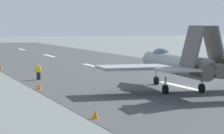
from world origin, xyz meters
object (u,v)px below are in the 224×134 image
at_px(marker_cone_near, 95,114).
at_px(marker_cone_far, 1,67).
at_px(fighter_jet, 176,63).
at_px(marker_cone_mid, 39,86).
at_px(crew_person, 38,72).

distance_m(marker_cone_near, marker_cone_far, 36.40).
bearing_deg(fighter_jet, marker_cone_mid, 63.68).
xyz_separation_m(crew_person, marker_cone_near, (-22.51, 1.68, -0.52)).
bearing_deg(crew_person, marker_cone_far, 6.90).
distance_m(fighter_jet, crew_person, 15.67).
bearing_deg(marker_cone_mid, fighter_jet, -116.32).
bearing_deg(marker_cone_far, marker_cone_near, 180.00).
relative_size(fighter_jet, marker_cone_near, 30.18).
height_order(crew_person, marker_cone_far, crew_person).
distance_m(crew_person, marker_cone_mid, 7.76).
height_order(marker_cone_near, marker_cone_mid, same).
height_order(fighter_jet, marker_cone_mid, fighter_jet).
bearing_deg(marker_cone_far, marker_cone_mid, 180.00).
height_order(crew_person, marker_cone_mid, crew_person).
height_order(crew_person, marker_cone_near, crew_person).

